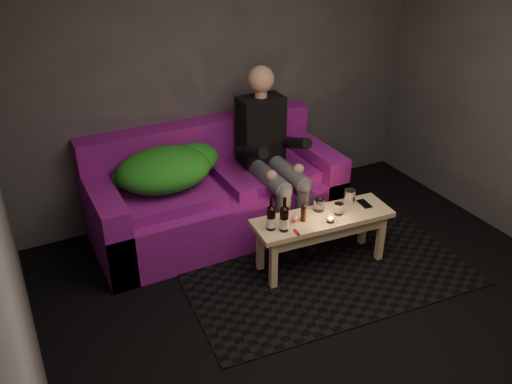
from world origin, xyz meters
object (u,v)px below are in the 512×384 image
person (270,150)px  beer_bottle_a (271,218)px  coffee_table (322,225)px  sofa (214,195)px  beer_bottle_b (284,219)px  steel_cup (349,197)px

person → beer_bottle_a: size_ratio=5.33×
coffee_table → sofa: bearing=120.4°
sofa → beer_bottle_b: 1.02m
sofa → steel_cup: size_ratio=17.21×
steel_cup → person: bearing=118.4°
beer_bottle_b → person: bearing=68.6°
sofa → coffee_table: size_ratio=1.87×
person → beer_bottle_b: person is taller
person → beer_bottle_b: (-0.31, -0.80, -0.18)m
coffee_table → beer_bottle_b: 0.43m
coffee_table → beer_bottle_b: beer_bottle_b is taller
coffee_table → beer_bottle_a: size_ratio=4.27×
coffee_table → steel_cup: (0.30, 0.07, 0.15)m
coffee_table → beer_bottle_a: bearing=177.5°
coffee_table → steel_cup: 0.34m
sofa → beer_bottle_b: size_ratio=7.75×
sofa → beer_bottle_a: sofa is taller
sofa → beer_bottle_a: 0.95m
person → coffee_table: 0.85m
person → coffee_table: size_ratio=1.25×
beer_bottle_a → beer_bottle_b: 0.10m
sofa → coffee_table: sofa is taller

